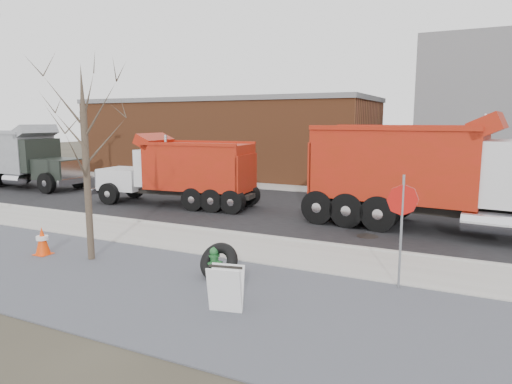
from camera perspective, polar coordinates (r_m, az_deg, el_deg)
The scene contains 16 objects.
ground at distance 13.45m, azimuth -1.99°, elevation -7.28°, with size 120.00×120.00×0.00m, color #383328.
gravel_verge at distance 10.64m, azimuth -11.07°, elevation -11.81°, with size 60.00×5.00×0.03m, color slate.
sidewalk at distance 13.65m, azimuth -1.50°, elevation -6.90°, with size 60.00×2.50×0.06m, color #9E9B93.
curb at distance 14.77m, azimuth 0.84°, elevation -5.57°, with size 60.00×0.15×0.11m, color #9E9B93.
road at distance 19.08m, azimuth 6.94°, elevation -2.45°, with size 60.00×9.40×0.02m, color black.
far_sidewalk at distance 24.45m, azimuth 11.33°, elevation -0.01°, with size 60.00×2.00×0.06m, color #9E9B93.
building_brick at distance 32.65m, azimuth -3.51°, elevation 6.98°, with size 20.20×8.20×5.30m.
bare_tree at distance 12.79m, azimuth -20.63°, elevation 6.31°, with size 3.20×3.20×5.20m.
fire_hydrant at distance 11.16m, azimuth -5.26°, elevation -8.88°, with size 0.42×0.41×0.76m.
truck_tire at distance 11.00m, azimuth -4.67°, elevation -8.70°, with size 0.98×0.78×0.94m.
stop_sign at distance 10.51m, azimuth 17.81°, elevation -2.35°, with size 0.65×0.33×2.59m.
sandwich_board at distance 9.13m, azimuth -3.81°, elevation -11.97°, with size 0.75×0.56×0.94m.
traffic_cone_near at distance 14.17m, azimuth -25.15°, elevation -5.59°, with size 0.42×0.42×0.82m.
dump_truck_red_a at distance 16.61m, azimuth 21.66°, elevation 2.28°, with size 10.02×3.56×3.96m.
dump_truck_red_b at distance 20.33m, azimuth -9.32°, elevation 2.74°, with size 7.50×2.77×3.14m.
dump_truck_grey at distance 29.01m, azimuth -27.49°, elevation 4.01°, with size 7.66×2.42×3.48m.
Camera 1 is at (6.08, -11.39, 3.75)m, focal length 32.00 mm.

